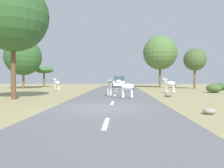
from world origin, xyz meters
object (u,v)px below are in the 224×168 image
Objects in this scene: tree_5 at (160,53)px; bush_1 at (220,87)px; bush_0 at (214,88)px; tree_2 at (23,57)px; zebra_0 at (109,86)px; tree_3 at (195,60)px; rock_2 at (209,111)px; zebra_3 at (170,84)px; zebra_1 at (126,87)px; rock_0 at (168,95)px; zebra_2 at (57,83)px; tree_1 at (44,70)px; car_0 at (119,82)px; tree_4 at (13,16)px.

tree_5 reaches higher than bush_1.
tree_2 is at bearing 160.50° from bush_0.
zebra_0 is 0.26× the size of tree_3.
zebra_0 is at bearing -142.96° from bush_1.
rock_2 is at bearing 108.79° from zebra_0.
zebra_3 is at bearing -143.20° from bush_1.
bush_1 is at bearing -29.21° from zebra_1.
tree_3 is at bearing 85.69° from bush_0.
bush_0 reaches higher than rock_0.
zebra_0 is 0.20× the size of tree_2.
zebra_2 reaches higher than rock_0.
bush_1 is at bearing 59.96° from bush_0.
tree_3 is (23.22, -6.07, 1.21)m from tree_1.
bush_0 is (4.75, 0.89, -0.47)m from zebra_3.
bush_1 is (7.46, 5.58, -0.47)m from zebra_3.
tree_2 is (-19.02, 9.31, 3.61)m from zebra_3.
zebra_0 is 18.45m from car_0.
rock_2 is (-0.10, -8.73, -0.03)m from rock_0.
car_0 reaches higher than bush_1.
zebra_1 is 2.68× the size of rock_2.
zebra_1 is 9.55m from tree_4.
tree_5 is 13.05× the size of rock_0.
zebra_0 is 2.36× the size of rock_0.
zebra_2 is 0.99× the size of bush_1.
tree_4 reaches higher than zebra_2.
tree_4 is 5.51× the size of bush_1.
car_0 is at bearing 61.08° from zebra_3.
bush_1 is at bearing -56.44° from tree_3.
rock_0 is 8.73m from rock_2.
tree_5 is at bearing 9.48° from tree_2.
bush_0 is at bearing 41.95° from rock_0.
tree_1 is (-11.99, 19.33, 1.95)m from zebra_0.
tree_5 is 5.25× the size of bush_1.
rock_0 reaches higher than rock_2.
zebra_3 is at bearing -39.72° from tree_1.
car_0 is (-0.62, 20.57, -0.04)m from zebra_1.
tree_2 is 27.06m from bush_1.
zebra_2 is at bearing 114.23° from zebra_3.
tree_3 is 23.12m from rock_2.
tree_5 is at bearing 84.69° from rock_2.
tree_5 is at bearing 136.41° from tree_3.
zebra_0 is at bearing 47.63° from zebra_1.
bush_1 is at bearing -8.01° from tree_2.
tree_5 reaches higher than zebra_1.
car_0 is 12.13m from tree_3.
tree_1 is 5.91m from tree_2.
tree_4 is (-17.97, -15.72, 1.92)m from tree_3.
zebra_0 is 2.53m from zebra_1.
tree_2 is at bearing 171.99° from bush_1.
tree_4 is at bearing 159.60° from zebra_3.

